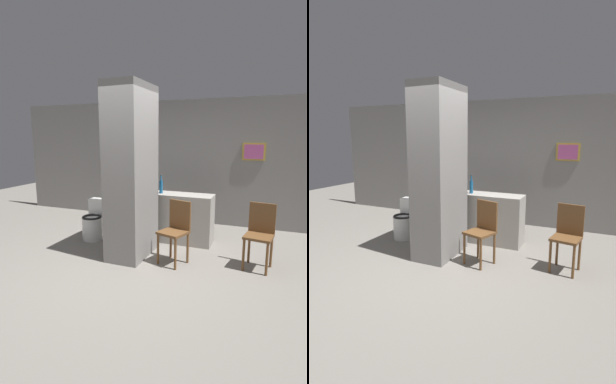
# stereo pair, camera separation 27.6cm
# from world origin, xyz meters

# --- Properties ---
(ground_plane) EXTENTS (14.00, 14.00, 0.00)m
(ground_plane) POSITION_xyz_m (0.00, 0.00, 0.00)
(ground_plane) COLOR slate
(wall_back) EXTENTS (8.00, 0.09, 2.60)m
(wall_back) POSITION_xyz_m (-0.00, 2.63, 1.30)
(wall_back) COLOR gray
(wall_back) RESTS_ON ground_plane
(pillar_center) EXTENTS (0.56, 0.92, 2.60)m
(pillar_center) POSITION_xyz_m (-0.13, 0.46, 1.30)
(pillar_center) COLOR gray
(pillar_center) RESTS_ON ground_plane
(counter_shelf) EXTENTS (1.47, 0.44, 0.86)m
(counter_shelf) POSITION_xyz_m (0.23, 1.30, 0.43)
(counter_shelf) COLOR gray
(counter_shelf) RESTS_ON ground_plane
(toilet) EXTENTS (0.36, 0.52, 0.71)m
(toilet) POSITION_xyz_m (-1.10, 0.87, 0.31)
(toilet) COLOR white
(toilet) RESTS_ON ground_plane
(chair_near_pillar) EXTENTS (0.46, 0.46, 0.92)m
(chair_near_pillar) POSITION_xyz_m (0.59, 0.42, 0.52)
(chair_near_pillar) COLOR brown
(chair_near_pillar) RESTS_ON ground_plane
(chair_by_doorway) EXTENTS (0.42, 0.42, 0.92)m
(chair_by_doorway) POSITION_xyz_m (1.74, 0.68, 0.52)
(chair_by_doorway) COLOR brown
(chair_by_doorway) RESTS_ON ground_plane
(bicycle) EXTENTS (1.67, 0.42, 0.69)m
(bicycle) POSITION_xyz_m (-0.52, 1.39, 0.33)
(bicycle) COLOR black
(bicycle) RESTS_ON ground_plane
(bottle_tall) EXTENTS (0.06, 0.06, 0.34)m
(bottle_tall) POSITION_xyz_m (0.05, 1.25, 0.98)
(bottle_tall) COLOR #19598C
(bottle_tall) RESTS_ON counter_shelf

